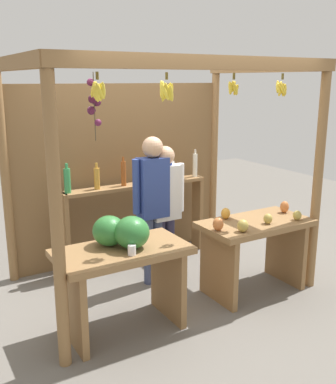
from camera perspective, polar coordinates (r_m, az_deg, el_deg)
name	(u,v)px	position (r m, az deg, el deg)	size (l,w,h in m)	color
ground_plane	(160,282)	(5.21, -1.06, -11.35)	(12.00, 12.00, 0.00)	slate
market_stall	(141,154)	(5.14, -3.51, 4.90)	(2.94, 1.96, 2.44)	olive
fruit_counter_left	(122,259)	(4.06, -5.84, -8.45)	(1.18, 0.64, 1.08)	olive
fruit_counter_right	(254,241)	(4.89, 10.93, -6.09)	(1.19, 0.64, 0.93)	olive
bottle_shelf_unit	(136,201)	(5.54, -4.11, -1.14)	(1.88, 0.22, 1.36)	olive
vendor_man	(153,197)	(4.87, -1.93, -0.65)	(0.48, 0.22, 1.66)	#424D73
vendor_woman	(165,202)	(4.99, -0.36, -1.25)	(0.48, 0.21, 1.54)	#312F4D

